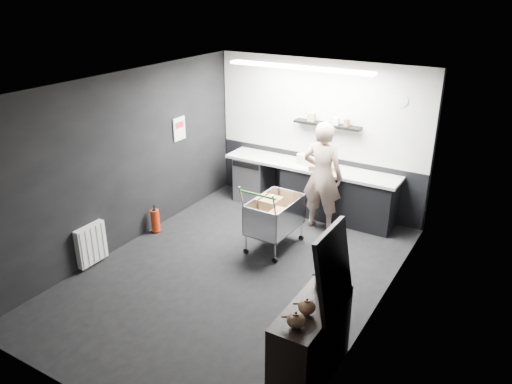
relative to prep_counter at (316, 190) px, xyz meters
The scene contains 22 objects.
floor 2.47m from the prep_counter, 93.20° to the right, with size 5.50×5.50×0.00m, color black.
ceiling 3.30m from the prep_counter, 93.20° to the right, with size 5.50×5.50×0.00m, color silver.
wall_back 0.96m from the prep_counter, 112.30° to the left, with size 5.50×5.50×0.00m, color black.
wall_front 5.25m from the prep_counter, 91.50° to the right, with size 5.50×5.50×0.00m, color black.
wall_left 3.35m from the prep_counter, 131.43° to the right, with size 5.50×5.50×0.00m, color black.
wall_right 3.18m from the prep_counter, 52.38° to the right, with size 5.50×5.50×0.00m, color black.
kitchen_wall_panel 1.43m from the prep_counter, 113.58° to the left, with size 3.95×0.02×1.70m, color silver.
dado_panel 0.34m from the prep_counter, 113.58° to the left, with size 3.95×0.02×1.00m, color black.
floating_shelf 1.18m from the prep_counter, 72.13° to the left, with size 1.20×0.22×0.04m, color black.
wall_clock 2.13m from the prep_counter, 13.36° to the left, with size 0.20×0.20×0.03m, color white.
poster 2.63m from the prep_counter, 152.11° to the right, with size 0.02×0.30×0.40m, color white.
poster_red_band 2.66m from the prep_counter, 152.05° to the right, with size 0.01×0.22×0.10m, color red.
radiator 3.92m from the prep_counter, 122.01° to the right, with size 0.10×0.50×0.60m, color white.
ceiling_strip 2.29m from the prep_counter, 103.37° to the right, with size 2.40×0.20×0.04m, color white.
prep_counter is the anchor object (origin of this frame).
person 0.72m from the prep_counter, 56.59° to the right, with size 0.68×0.45×1.86m, color beige.
shopping_cart 1.47m from the prep_counter, 91.56° to the right, with size 0.63×1.01×1.10m.
sideboard 4.03m from the prep_counter, 66.03° to the right, with size 0.50×1.17×1.75m.
fire_extinguisher 2.85m from the prep_counter, 134.25° to the right, with size 0.14×0.14×0.47m.
cardboard_box 0.50m from the prep_counter, 23.46° to the right, with size 0.45×0.34×0.09m, color #927E4E.
pink_tub 0.61m from the prep_counter, behind, with size 0.18×0.18×0.18m, color silver.
white_container 0.55m from the prep_counter, 161.14° to the right, with size 0.19×0.14×0.16m, color white.
Camera 1 is at (3.40, -5.17, 3.90)m, focal length 35.00 mm.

